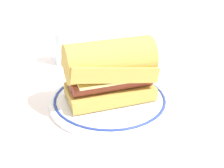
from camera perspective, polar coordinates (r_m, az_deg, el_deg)
ground_plane at (r=0.61m, az=-1.46°, el=-4.67°), size 1.50×1.50×0.00m
plate at (r=0.62m, az=0.00°, el=-3.06°), size 0.25×0.25×0.01m
sausage_sandwich at (r=0.59m, az=0.00°, el=2.77°), size 0.20×0.14×0.12m
drinking_glass at (r=0.81m, az=-8.87°, el=6.61°), size 0.06×0.06×0.09m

